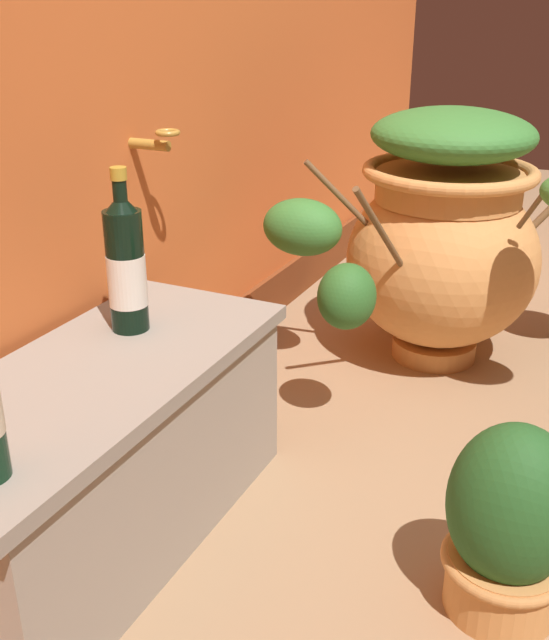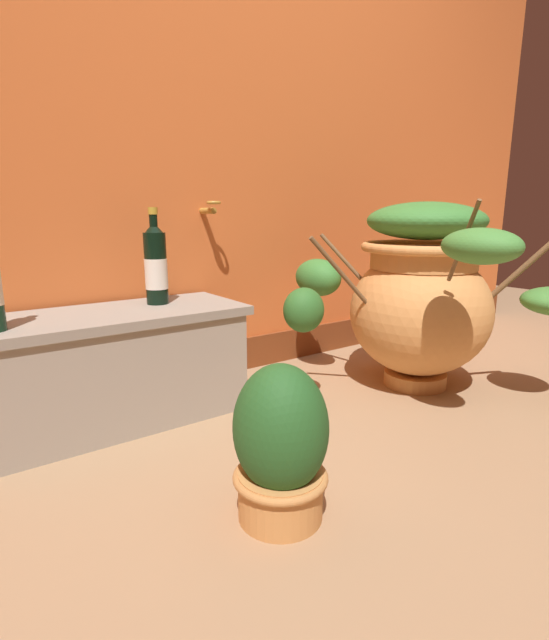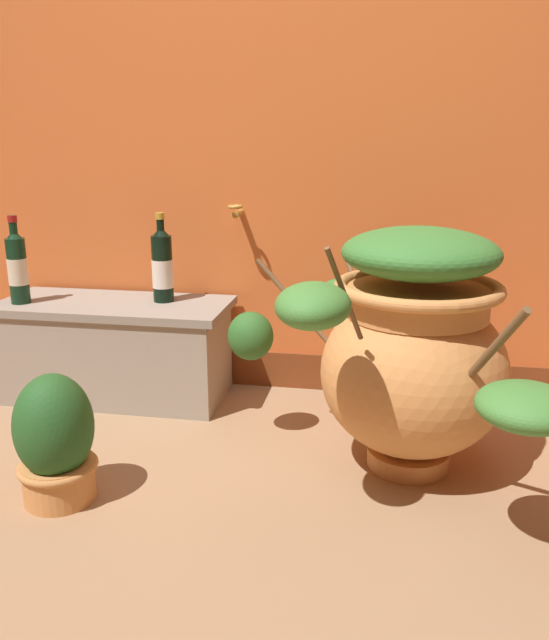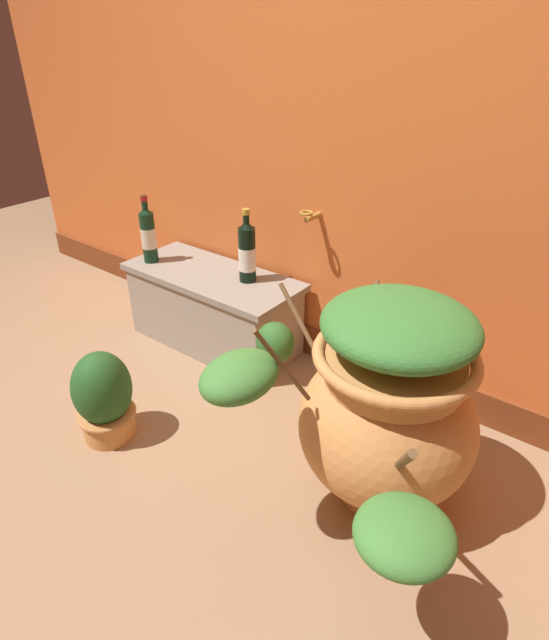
% 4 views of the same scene
% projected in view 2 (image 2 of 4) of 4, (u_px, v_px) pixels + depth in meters
% --- Properties ---
extents(ground_plane, '(7.00, 7.00, 0.00)m').
position_uv_depth(ground_plane, '(436.00, 490.00, 1.18)').
color(ground_plane, '#9E7A56').
extents(back_wall, '(4.40, 0.33, 2.60)m').
position_uv_depth(back_wall, '(202.00, 58.00, 1.85)').
color(back_wall, '#D6662D').
rests_on(back_wall, ground_plane).
extents(terracotta_urn, '(0.94, 0.96, 0.73)m').
position_uv_depth(terracotta_urn, '(420.00, 294.00, 1.82)').
color(terracotta_urn, '#D68E4C').
rests_on(terracotta_urn, ground_plane).
extents(stone_ledge, '(0.87, 0.37, 0.38)m').
position_uv_depth(stone_ledge, '(114.00, 363.00, 1.55)').
color(stone_ledge, '#9E9384').
rests_on(stone_ledge, ground_plane).
extents(wine_bottle_left, '(0.08, 0.08, 0.33)m').
position_uv_depth(wine_bottle_left, '(156.00, 264.00, 1.62)').
color(wine_bottle_left, black).
rests_on(wine_bottle_left, stone_ledge).
extents(potted_shrub, '(0.22, 0.22, 0.37)m').
position_uv_depth(potted_shrub, '(281.00, 446.00, 1.04)').
color(potted_shrub, '#D68E4C').
rests_on(potted_shrub, ground_plane).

